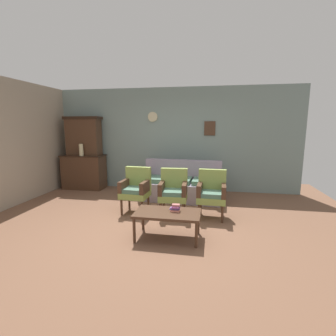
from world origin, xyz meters
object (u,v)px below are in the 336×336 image
(coffee_table, at_px, (168,215))
(floral_couch, at_px, (181,185))
(armchair_by_doorway, at_px, (212,192))
(armchair_row_middle, at_px, (173,190))
(side_cabinet, at_px, (84,172))
(book_stack_on_table, at_px, (175,208))
(armchair_near_cabinet, at_px, (136,188))
(vase_on_cabinet, at_px, (81,150))

(coffee_table, bearing_deg, floral_couch, 91.60)
(armchair_by_doorway, bearing_deg, armchair_row_middle, -178.96)
(armchair_row_middle, bearing_deg, side_cabinet, 149.57)
(side_cabinet, height_order, book_stack_on_table, side_cabinet)
(armchair_by_doorway, bearing_deg, armchair_near_cabinet, 179.14)
(side_cabinet, relative_size, coffee_table, 1.16)
(armchair_near_cabinet, distance_m, armchair_row_middle, 0.76)
(armchair_near_cabinet, relative_size, armchair_by_doorway, 1.00)
(vase_on_cabinet, bearing_deg, armchair_row_middle, -27.95)
(vase_on_cabinet, xyz_separation_m, book_stack_on_table, (2.87, -2.37, -0.62))
(coffee_table, bearing_deg, armchair_near_cabinet, 128.77)
(side_cabinet, relative_size, armchair_row_middle, 1.28)
(vase_on_cabinet, height_order, book_stack_on_table, vase_on_cabinet)
(armchair_near_cabinet, bearing_deg, floral_couch, 53.67)
(book_stack_on_table, bearing_deg, vase_on_cabinet, 140.44)
(side_cabinet, xyz_separation_m, book_stack_on_table, (2.92, -2.55, 0.00))
(floral_couch, relative_size, armchair_near_cabinet, 2.11)
(floral_couch, relative_size, armchair_row_middle, 2.11)
(floral_couch, relative_size, book_stack_on_table, 11.97)
(floral_couch, distance_m, armchair_near_cabinet, 1.31)
(armchair_near_cabinet, xyz_separation_m, armchair_by_doorway, (1.49, -0.02, 0.00))
(vase_on_cabinet, relative_size, armchair_by_doorway, 0.35)
(side_cabinet, relative_size, armchair_near_cabinet, 1.28)
(vase_on_cabinet, bearing_deg, floral_couch, -7.20)
(floral_couch, distance_m, armchair_row_middle, 1.10)
(side_cabinet, distance_m, coffee_table, 3.84)
(armchair_near_cabinet, height_order, book_stack_on_table, armchair_near_cabinet)
(floral_couch, bearing_deg, vase_on_cabinet, 172.80)
(armchair_by_doorway, bearing_deg, vase_on_cabinet, 157.51)
(vase_on_cabinet, distance_m, armchair_row_middle, 3.10)
(side_cabinet, bearing_deg, vase_on_cabinet, -73.90)
(armchair_near_cabinet, height_order, coffee_table, armchair_near_cabinet)
(armchair_row_middle, distance_m, armchair_by_doorway, 0.73)
(vase_on_cabinet, xyz_separation_m, armchair_by_doorway, (3.41, -1.41, -0.59))
(vase_on_cabinet, xyz_separation_m, armchair_row_middle, (2.69, -1.43, -0.59))
(armchair_near_cabinet, bearing_deg, side_cabinet, 141.49)
(vase_on_cabinet, relative_size, coffee_table, 0.32)
(floral_couch, xyz_separation_m, armchair_by_doorway, (0.72, -1.07, 0.17))
(side_cabinet, distance_m, armchair_by_doorway, 3.82)
(vase_on_cabinet, height_order, armchair_by_doorway, vase_on_cabinet)
(vase_on_cabinet, distance_m, coffee_table, 3.74)
(vase_on_cabinet, height_order, floral_couch, vase_on_cabinet)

